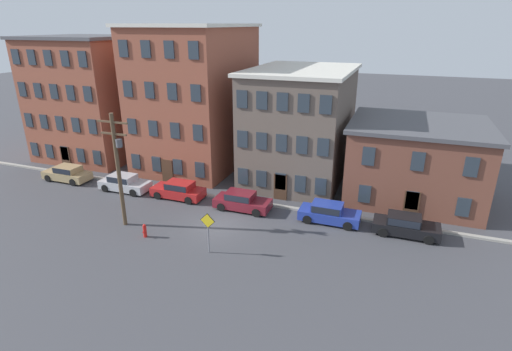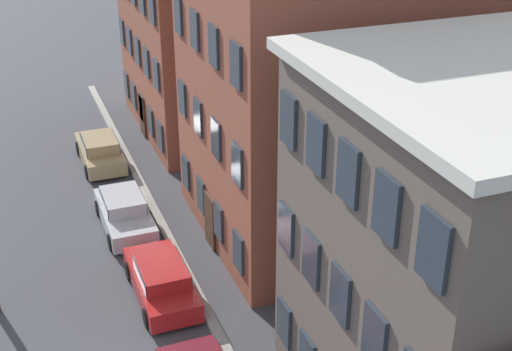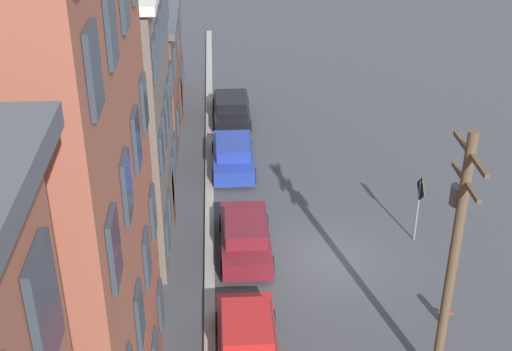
% 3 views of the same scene
% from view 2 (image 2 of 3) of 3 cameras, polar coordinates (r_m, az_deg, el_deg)
% --- Properties ---
extents(apartment_corner, '(10.46, 9.63, 12.52)m').
position_cam_2_polar(apartment_corner, '(37.61, -2.60, 13.10)').
color(apartment_corner, brown).
rests_on(apartment_corner, ground_plane).
extents(apartment_midblock, '(9.35, 12.48, 13.65)m').
position_cam_2_polar(apartment_midblock, '(27.55, 8.15, 9.05)').
color(apartment_midblock, brown).
rests_on(apartment_midblock, ground_plane).
extents(car_tan, '(4.40, 1.92, 1.43)m').
position_cam_2_polar(car_tan, '(35.24, -12.36, 2.03)').
color(car_tan, tan).
rests_on(car_tan, ground_plane).
extents(car_silver, '(4.40, 1.92, 1.43)m').
position_cam_2_polar(car_silver, '(29.54, -10.50, -2.79)').
color(car_silver, '#B7B7BC').
rests_on(car_silver, ground_plane).
extents(car_red, '(4.40, 1.92, 1.43)m').
position_cam_2_polar(car_red, '(25.15, -7.56, -8.22)').
color(car_red, '#B21E1E').
rests_on(car_red, ground_plane).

